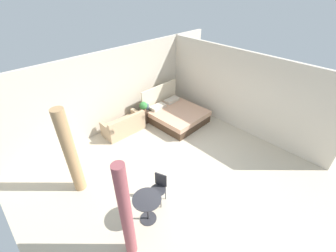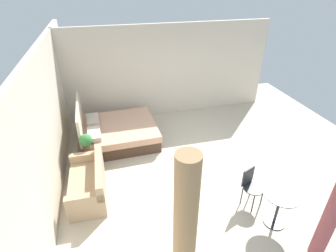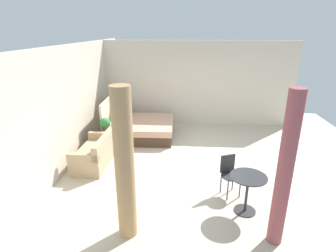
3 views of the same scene
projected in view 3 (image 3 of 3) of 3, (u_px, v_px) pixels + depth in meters
name	position (u px, v px, depth m)	size (l,w,h in m)	color
ground_plane	(200.00, 161.00, 6.98)	(8.93, 9.50, 0.02)	beige
wall_back	(70.00, 105.00, 6.72)	(8.93, 0.12, 2.84)	beige
wall_right	(198.00, 84.00, 9.28)	(0.12, 6.50, 2.84)	beige
bed	(139.00, 128.00, 8.48)	(1.88, 2.04, 1.23)	#473323
couch	(96.00, 154.00, 6.74)	(1.48, 0.73, 0.75)	tan
nightstand	(106.00, 138.00, 7.72)	(0.54, 0.38, 0.50)	#38281E
potted_plant	(105.00, 124.00, 7.46)	(0.30, 0.30, 0.40)	brown
vase	(106.00, 125.00, 7.71)	(0.13, 0.13, 0.20)	slate
balcony_table	(247.00, 187.00, 4.87)	(0.66, 0.66, 0.74)	#2D2D33
cafe_chair_near_window	(229.00, 171.00, 5.44)	(0.51, 0.51, 0.82)	#2D2D33
curtain_left	(285.00, 172.00, 3.93)	(0.23, 0.23, 2.47)	#994C51
curtain_right	(124.00, 166.00, 4.10)	(0.30, 0.30, 2.47)	tan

